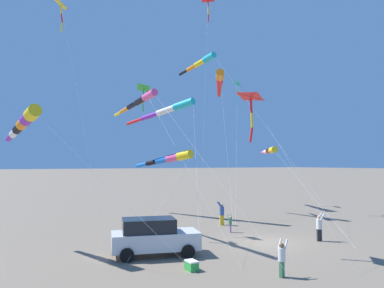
# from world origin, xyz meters

# --- Properties ---
(ground_plane) EXTENTS (600.00, 600.00, 0.00)m
(ground_plane) POSITION_xyz_m (0.00, 0.00, 0.00)
(ground_plane) COLOR #756654
(parked_car) EXTENTS (2.94, 4.63, 1.85)m
(parked_car) POSITION_xyz_m (-0.30, -6.95, 0.95)
(parked_car) COLOR silver
(parked_car) RESTS_ON ground_plane
(cooler_box) EXTENTS (0.62, 0.42, 0.42)m
(cooler_box) POSITION_xyz_m (2.80, -6.48, 0.21)
(cooler_box) COLOR green
(cooler_box) RESTS_ON ground_plane
(person_adult_flyer) EXTENTS (0.49, 0.59, 1.75)m
(person_adult_flyer) POSITION_xyz_m (-6.17, 1.02, 0.95)
(person_adult_flyer) COLOR gold
(person_adult_flyer) RESTS_ON ground_plane
(person_child_green_jacket) EXTENTS (0.40, 0.33, 1.18)m
(person_child_green_jacket) POSITION_xyz_m (-3.51, -0.06, 0.64)
(person_child_green_jacket) COLOR #8E6B9E
(person_child_green_jacket) RESTS_ON ground_plane
(person_child_grey_jacket) EXTENTS (0.47, 0.56, 1.66)m
(person_child_grey_jacket) POSITION_xyz_m (1.31, 2.99, 0.90)
(person_child_grey_jacket) COLOR #232328
(person_child_grey_jacket) RESTS_ON ground_plane
(person_bystander_far) EXTENTS (0.46, 0.53, 1.51)m
(person_bystander_far) POSITION_xyz_m (5.40, -3.74, 0.82)
(person_bystander_far) COLOR #3D7F51
(person_bystander_far) RESTS_ON ground_plane
(kite_delta_teal_far_right) EXTENTS (10.83, 1.10, 10.05)m
(kite_delta_teal_far_right) POSITION_xyz_m (-6.43, -5.10, 9.70)
(kite_delta_teal_far_right) COLOR green
(kite_delta_teal_far_right) RESTS_ON ground_plane
(kite_windsock_green_low_center) EXTENTS (15.88, 9.33, 14.60)m
(kite_windsock_green_low_center) POSITION_xyz_m (-16.63, 7.77, 13.67)
(kite_windsock_green_low_center) COLOR orange
(kite_windsock_green_low_center) RESTS_ON ground_plane
(kite_windsock_long_streamer_right) EXTENTS (17.49, 9.83, 5.77)m
(kite_windsock_long_streamer_right) POSITION_xyz_m (-12.26, -0.36, 5.02)
(kite_windsock_long_streamer_right) COLOR yellow
(kite_windsock_long_streamer_right) RESTS_ON ground_plane
(kite_delta_black_fish_shape) EXTENTS (7.94, 1.99, 15.82)m
(kite_delta_black_fish_shape) POSITION_xyz_m (-8.81, -10.22, 15.40)
(kite_delta_black_fish_shape) COLOR yellow
(kite_delta_black_fish_shape) RESTS_ON ground_plane
(kite_delta_magenta_far_left) EXTENTS (6.13, 2.20, 8.41)m
(kite_delta_magenta_far_left) POSITION_xyz_m (1.76, -2.36, 8.07)
(kite_delta_magenta_far_left) COLOR red
(kite_delta_magenta_far_left) RESTS_ON ground_plane
(kite_windsock_red_high_left) EXTENTS (15.87, 2.08, 8.66)m
(kite_windsock_red_high_left) POSITION_xyz_m (-3.85, -6.50, 8.29)
(kite_windsock_red_high_left) COLOR #EF4C93
(kite_windsock_red_high_left) RESTS_ON ground_plane
(kite_delta_orange_high_right) EXTENTS (12.14, 9.28, 14.27)m
(kite_delta_orange_high_right) POSITION_xyz_m (-17.09, 10.55, 13.78)
(kite_delta_orange_high_right) COLOR #1EB7C6
(kite_delta_orange_high_right) RESTS_ON ground_plane
(kite_windsock_purple_drifting) EXTENTS (10.10, 6.85, 7.49)m
(kite_windsock_purple_drifting) POSITION_xyz_m (-3.70, -12.70, 6.74)
(kite_windsock_purple_drifting) COLOR yellow
(kite_windsock_purple_drifting) RESTS_ON ground_plane
(kite_windsock_blue_topmost) EXTENTS (14.23, 5.51, 6.03)m
(kite_windsock_blue_topmost) POSITION_xyz_m (-8.10, 7.44, 5.71)
(kite_windsock_blue_topmost) COLOR yellow
(kite_windsock_blue_topmost) RESTS_ON ground_plane
(kite_windsock_white_trailing) EXTENTS (18.16, 2.41, 14.65)m
(kite_windsock_white_trailing) POSITION_xyz_m (-12.55, 2.98, 14.13)
(kite_windsock_white_trailing) COLOR #1EB7C6
(kite_windsock_white_trailing) RESTS_ON ground_plane
(kite_windsock_long_streamer_left) EXTENTS (16.58, 5.03, 9.91)m
(kite_windsock_long_streamer_left) POSITION_xyz_m (-11.23, -1.09, 9.14)
(kite_windsock_long_streamer_left) COLOR #1EB7C6
(kite_windsock_long_streamer_left) RESTS_ON ground_plane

